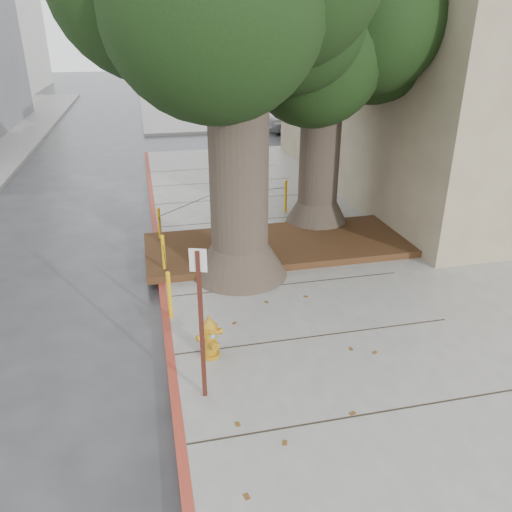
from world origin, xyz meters
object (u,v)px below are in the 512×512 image
at_px(fire_hydrant, 210,337).
at_px(car_red, 433,124).
at_px(car_silver, 302,121).
at_px(signpost, 201,317).

xyz_separation_m(fire_hydrant, car_red, (14.34, 17.44, 0.04)).
distance_m(car_silver, car_red, 6.95).
xyz_separation_m(fire_hydrant, car_silver, (7.65, 19.33, 0.14)).
distance_m(fire_hydrant, car_red, 22.58).
bearing_deg(fire_hydrant, signpost, -122.61).
xyz_separation_m(car_silver, car_red, (6.69, -1.90, -0.09)).
bearing_deg(car_silver, fire_hydrant, 163.29).
height_order(fire_hydrant, signpost, signpost).
height_order(fire_hydrant, car_red, car_red).
bearing_deg(car_red, car_silver, 82.14).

